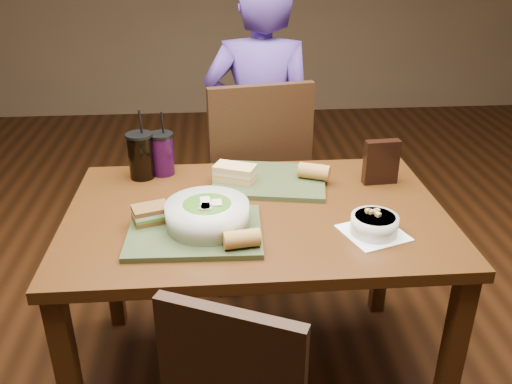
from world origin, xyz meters
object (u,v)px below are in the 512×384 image
sandwich_near (151,214)px  sandwich_far (235,173)px  baguette_near (242,239)px  cup_berry (162,154)px  tray_near (195,232)px  chair_far (259,177)px  cup_cola (141,155)px  tray_far (270,180)px  baguette_far (314,171)px  chip_bag (381,162)px  soup_bowl (374,224)px  dining_table (256,233)px  salad_bowl (207,213)px  diner (260,130)px

sandwich_near → sandwich_far: size_ratio=0.77×
baguette_near → cup_berry: (-0.28, 0.60, 0.04)m
tray_near → chair_far: bearing=71.1°
baguette_near → cup_cola: (-0.36, 0.57, 0.05)m
chair_far → sandwich_far: 0.49m
chair_far → tray_far: chair_far is taller
baguette_far → cup_berry: bearing=167.1°
sandwich_far → tray_far: bearing=3.7°
chair_far → chip_bag: bearing=-46.9°
soup_bowl → chip_bag: size_ratio=1.36×
soup_bowl → baguette_near: 0.43m
chair_far → tray_far: bearing=-89.2°
chip_bag → tray_far: bearing=170.6°
baguette_near → dining_table: bearing=76.5°
tray_far → salad_bowl: (-0.23, -0.35, 0.05)m
diner → chip_bag: 0.78m
chair_far → sandwich_near: (-0.41, -0.72, 0.21)m
diner → soup_bowl: size_ratio=6.38×
salad_bowl → cup_berry: (-0.18, 0.46, 0.02)m
dining_table → chair_far: bearing=84.3°
sandwich_far → cup_cola: (-0.36, 0.10, 0.04)m
diner → cup_cola: (-0.51, -0.54, 0.10)m
chair_far → cup_cola: bearing=-145.7°
salad_bowl → baguette_far: bearing=39.4°
dining_table → cup_cola: 0.55m
dining_table → cup_berry: bearing=135.1°
salad_bowl → cup_berry: cup_berry is taller
dining_table → baguette_near: bearing=-103.5°
cup_cola → chip_bag: cup_cola is taller
tray_near → sandwich_far: size_ratio=2.45×
sandwich_far → chip_bag: bearing=-2.8°
tray_far → sandwich_near: bearing=-143.8°
sandwich_far → dining_table: bearing=-73.7°
diner → baguette_far: 0.66m
cup_cola → baguette_near: bearing=-58.1°
soup_bowl → tray_far: bearing=125.3°
tray_far → sandwich_near: size_ratio=3.17×
baguette_far → soup_bowl: bearing=-72.5°
baguette_far → cup_cola: cup_cola is taller
diner → cup_berry: 0.67m
sandwich_near → cup_cola: size_ratio=0.48×
diner → baguette_near: (-0.15, -1.11, 0.06)m
cup_cola → salad_bowl: bearing=-59.6°
chair_far → salad_bowl: bearing=-106.6°
soup_bowl → cup_berry: bearing=143.1°
sandwich_near → diner: bearing=65.0°
tray_near → cup_cola: (-0.21, 0.46, 0.08)m
tray_near → baguette_far: size_ratio=3.59×
salad_bowl → cup_cola: (-0.25, 0.43, 0.03)m
cup_cola → cup_berry: size_ratio=1.07×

